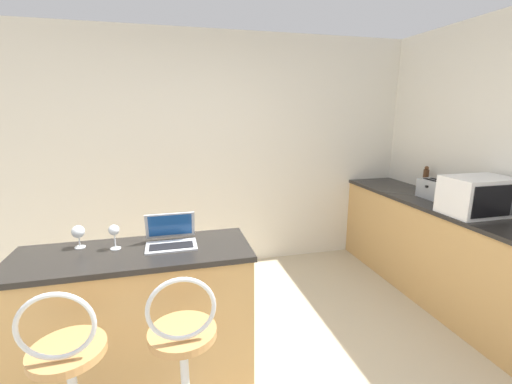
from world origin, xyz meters
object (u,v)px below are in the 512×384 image
(microwave, at_px, (478,196))
(wine_glass_short, at_px, (114,231))
(laptop, at_px, (171,237))
(bar_stool_far, at_px, (185,370))
(pepper_mill, at_px, (425,179))
(wine_glass_tall, at_px, (78,232))
(toaster, at_px, (435,190))

(microwave, xyz_separation_m, wine_glass_short, (-2.81, -0.04, -0.04))
(wine_glass_short, bearing_deg, laptop, -1.08)
(bar_stool_far, relative_size, laptop, 3.32)
(pepper_mill, bearing_deg, laptop, -161.67)
(bar_stool_far, bearing_deg, pepper_mill, 29.74)
(wine_glass_tall, bearing_deg, wine_glass_short, -19.66)
(bar_stool_far, distance_m, microwave, 2.60)
(toaster, distance_m, wine_glass_short, 2.91)
(microwave, bearing_deg, laptop, -178.97)
(wine_glass_short, distance_m, wine_glass_tall, 0.24)
(wine_glass_short, relative_size, wine_glass_tall, 1.08)
(toaster, relative_size, wine_glass_short, 2.01)
(laptop, bearing_deg, pepper_mill, 18.33)
(bar_stool_far, bearing_deg, wine_glass_short, 120.31)
(microwave, height_order, pepper_mill, microwave)
(microwave, bearing_deg, toaster, 84.88)
(toaster, bearing_deg, laptop, -167.36)
(wine_glass_short, bearing_deg, pepper_mill, 16.28)
(bar_stool_far, xyz_separation_m, laptop, (-0.03, 0.62, 0.49))
(pepper_mill, bearing_deg, wine_glass_tall, -166.08)
(microwave, relative_size, pepper_mill, 1.97)
(wine_glass_tall, height_order, pepper_mill, pepper_mill)
(bar_stool_far, relative_size, toaster, 3.31)
(laptop, relative_size, wine_glass_short, 2.00)
(bar_stool_far, xyz_separation_m, wine_glass_tall, (-0.59, 0.71, 0.54))
(laptop, relative_size, toaster, 1.00)
(microwave, height_order, wine_glass_tall, microwave)
(microwave, xyz_separation_m, toaster, (0.05, 0.52, -0.07))
(wine_glass_short, relative_size, pepper_mill, 0.59)
(laptop, height_order, microwave, microwave)
(toaster, xyz_separation_m, pepper_mill, (0.16, 0.32, 0.04))
(microwave, xyz_separation_m, wine_glass_tall, (-3.03, 0.04, -0.06))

